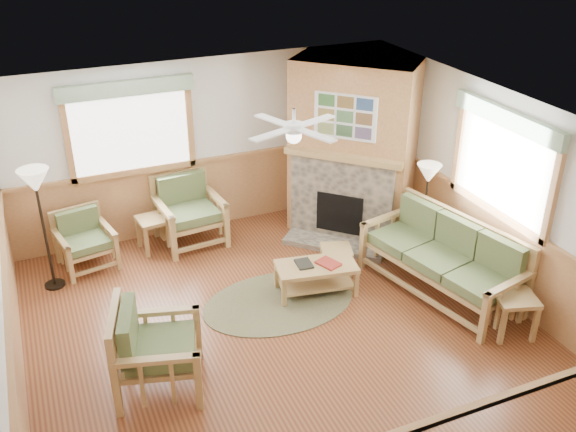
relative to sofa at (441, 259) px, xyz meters
name	(u,v)px	position (x,y,z in m)	size (l,w,h in m)	color
floor	(281,328)	(-2.27, 0.09, -0.51)	(6.00, 6.00, 0.01)	brown
ceiling	(279,120)	(-2.27, 0.09, 2.19)	(6.00, 6.00, 0.01)	white
wall_back	(205,146)	(-2.27, 3.09, 0.84)	(6.00, 0.02, 2.70)	silver
wall_front	(430,406)	(-2.27, -2.91, 0.84)	(6.00, 0.02, 2.70)	silver
wall_right	(491,189)	(0.73, 0.09, 0.84)	(0.02, 6.00, 2.70)	silver
wainscot	(280,291)	(-2.27, 0.09, 0.04)	(6.00, 6.00, 1.10)	#AA7545
fireplace	(353,147)	(-0.22, 2.14, 0.84)	(2.20, 2.20, 2.70)	#AA7545
window_back	(124,78)	(-3.37, 3.05, 2.02)	(1.90, 0.16, 1.50)	white
window_right	(513,107)	(0.69, -0.11, 2.02)	(0.16, 1.90, 1.50)	white
ceiling_fan	(294,112)	(-1.97, 0.39, 2.15)	(1.24, 1.24, 0.36)	white
sofa	(441,259)	(0.00, 0.00, 0.00)	(0.91, 2.21, 1.02)	#A7844E
armchair_back_left	(85,241)	(-4.25, 2.53, -0.10)	(0.73, 0.73, 0.81)	#A7844E
armchair_back_right	(190,212)	(-2.69, 2.64, 0.00)	(0.91, 0.91, 1.03)	#A7844E
armchair_left	(158,348)	(-3.86, -0.34, 0.00)	(0.90, 0.90, 1.01)	#A7844E
coffee_table	(316,278)	(-1.52, 0.64, -0.30)	(1.06, 0.53, 0.42)	#A7844E
end_table_chairs	(155,233)	(-3.25, 2.64, -0.25)	(0.47, 0.45, 0.52)	#A7844E
end_table_sofa	(513,315)	(0.28, -1.11, -0.24)	(0.48, 0.46, 0.54)	#A7844E
footstool	(336,260)	(-1.03, 1.00, -0.33)	(0.42, 0.42, 0.37)	#A7844E
braided_rug	(279,302)	(-2.08, 0.59, -0.50)	(2.05, 2.05, 0.01)	brown
floor_lamp_left	(44,230)	(-4.76, 2.18, 0.36)	(0.40, 0.40, 1.74)	black
floor_lamp_right	(425,212)	(0.28, 0.85, 0.24)	(0.34, 0.34, 1.49)	black
book_red	(328,262)	(-1.37, 0.59, -0.05)	(0.22, 0.30, 0.03)	maroon
book_dark	(304,263)	(-1.67, 0.71, -0.06)	(0.20, 0.27, 0.03)	black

